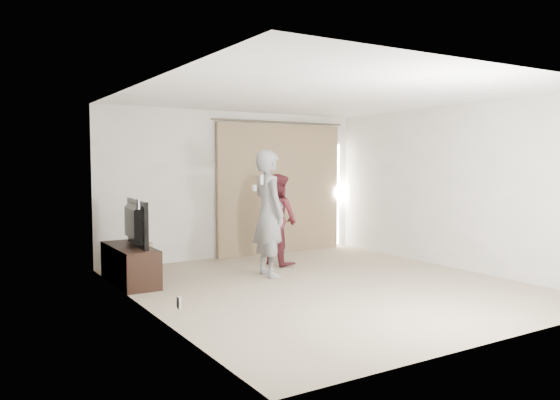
% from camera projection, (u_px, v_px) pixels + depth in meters
% --- Properties ---
extents(floor, '(5.50, 5.50, 0.00)m').
position_uv_depth(floor, '(326.00, 285.00, 7.53)').
color(floor, tan).
rests_on(floor, ground).
extents(wall_back, '(5.00, 0.04, 2.60)m').
position_uv_depth(wall_back, '(235.00, 184.00, 9.77)').
color(wall_back, beige).
rests_on(wall_back, ground).
extents(wall_left, '(0.04, 5.50, 2.60)m').
position_uv_depth(wall_left, '(147.00, 198.00, 6.13)').
color(wall_left, beige).
rests_on(wall_left, ground).
extents(ceiling, '(5.00, 5.50, 0.01)m').
position_uv_depth(ceiling, '(327.00, 95.00, 7.34)').
color(ceiling, white).
rests_on(ceiling, wall_back).
extents(curtain, '(2.80, 0.11, 2.46)m').
position_uv_depth(curtain, '(281.00, 189.00, 10.20)').
color(curtain, '#8E7D57').
rests_on(curtain, ground).
extents(tv_console, '(0.48, 1.37, 0.53)m').
position_uv_depth(tv_console, '(130.00, 265.00, 7.65)').
color(tv_console, black).
rests_on(tv_console, ground).
extents(tv, '(0.24, 1.13, 0.64)m').
position_uv_depth(tv, '(129.00, 223.00, 7.61)').
color(tv, black).
rests_on(tv, tv_console).
extents(scratching_post, '(0.34, 0.34, 0.45)m').
position_uv_depth(scratching_post, '(147.00, 260.00, 8.48)').
color(scratching_post, tan).
rests_on(scratching_post, ground).
extents(person_man, '(0.50, 0.72, 1.88)m').
position_uv_depth(person_man, '(269.00, 213.00, 8.09)').
color(person_man, gray).
rests_on(person_man, ground).
extents(person_woman, '(0.70, 0.83, 1.51)m').
position_uv_depth(person_woman, '(278.00, 219.00, 9.04)').
color(person_woman, maroon).
rests_on(person_woman, ground).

